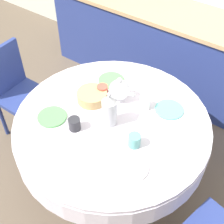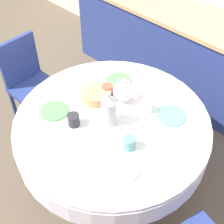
{
  "view_description": "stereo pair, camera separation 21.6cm",
  "coord_description": "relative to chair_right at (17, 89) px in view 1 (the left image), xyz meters",
  "views": [
    {
      "loc": [
        0.88,
        -1.24,
        2.37
      ],
      "look_at": [
        0.0,
        0.0,
        0.83
      ],
      "focal_mm": 50.0,
      "sensor_mm": 36.0,
      "label": 1
    },
    {
      "loc": [
        1.05,
        -1.1,
        2.37
      ],
      "look_at": [
        0.0,
        0.0,
        0.83
      ],
      "focal_mm": 50.0,
      "sensor_mm": 36.0,
      "label": 2
    }
  ],
  "objects": [
    {
      "name": "ground_plane",
      "position": [
        1.05,
        0.01,
        -0.51
      ],
      "size": [
        12.0,
        12.0,
        0.0
      ],
      "primitive_type": "plane",
      "color": "brown"
    },
    {
      "name": "kitchen_counter",
      "position": [
        1.05,
        1.43,
        -0.06
      ],
      "size": [
        3.24,
        0.64,
        0.9
      ],
      "color": "navy",
      "rests_on": "ground_plane"
    },
    {
      "name": "dining_table",
      "position": [
        1.05,
        0.01,
        0.11
      ],
      "size": [
        1.42,
        1.42,
        0.75
      ],
      "color": "tan",
      "rests_on": "ground_plane"
    },
    {
      "name": "chair_right",
      "position": [
        0.0,
        0.0,
        0.0
      ],
      "size": [
        0.4,
        0.4,
        0.91
      ],
      "rotation": [
        0.0,
        0.0,
        -1.56
      ],
      "color": "navy",
      "rests_on": "ground_plane"
    },
    {
      "name": "plate_near_left",
      "position": [
        0.69,
        -0.22,
        0.24
      ],
      "size": [
        0.21,
        0.21,
        0.01
      ],
      "primitive_type": "cylinder",
      "color": "#5BA85B",
      "rests_on": "dining_table"
    },
    {
      "name": "cup_near_left",
      "position": [
        0.89,
        -0.21,
        0.28
      ],
      "size": [
        0.08,
        0.08,
        0.09
      ],
      "primitive_type": "cylinder",
      "color": "#28282D",
      "rests_on": "dining_table"
    },
    {
      "name": "plate_near_right",
      "position": [
        1.39,
        -0.26,
        0.24
      ],
      "size": [
        0.21,
        0.21,
        0.01
      ],
      "primitive_type": "cylinder",
      "color": "white",
      "rests_on": "dining_table"
    },
    {
      "name": "cup_near_right",
      "position": [
        1.3,
        -0.09,
        0.28
      ],
      "size": [
        0.08,
        0.08,
        0.09
      ],
      "primitive_type": "cylinder",
      "color": "#5BA39E",
      "rests_on": "dining_table"
    },
    {
      "name": "plate_far_left",
      "position": [
        0.79,
        0.36,
        0.24
      ],
      "size": [
        0.21,
        0.21,
        0.01
      ],
      "primitive_type": "cylinder",
      "color": "#5BA85B",
      "rests_on": "dining_table"
    },
    {
      "name": "cup_far_left",
      "position": [
        0.84,
        0.18,
        0.28
      ],
      "size": [
        0.08,
        0.08,
        0.09
      ],
      "primitive_type": "cylinder",
      "color": "#CC4C3D",
      "rests_on": "dining_table"
    },
    {
      "name": "plate_far_right",
      "position": [
        1.34,
        0.33,
        0.24
      ],
      "size": [
        0.21,
        0.21,
        0.01
      ],
      "primitive_type": "cylinder",
      "color": "#60BCB7",
      "rests_on": "dining_table"
    },
    {
      "name": "cup_far_right",
      "position": [
        1.17,
        0.25,
        0.28
      ],
      "size": [
        0.08,
        0.08,
        0.09
      ],
      "primitive_type": "cylinder",
      "color": "white",
      "rests_on": "dining_table"
    },
    {
      "name": "coffee_carafe",
      "position": [
        1.05,
        -0.02,
        0.36
      ],
      "size": [
        0.11,
        0.11,
        0.28
      ],
      "color": "#B2B2B7",
      "rests_on": "dining_table"
    },
    {
      "name": "teapot",
      "position": [
        0.97,
        0.22,
        0.32
      ],
      "size": [
        0.22,
        0.16,
        0.2
      ],
      "color": "white",
      "rests_on": "dining_table"
    },
    {
      "name": "bread_basket",
      "position": [
        0.81,
        0.09,
        0.27
      ],
      "size": [
        0.23,
        0.23,
        0.08
      ],
      "primitive_type": "cylinder",
      "color": "tan",
      "rests_on": "dining_table"
    }
  ]
}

